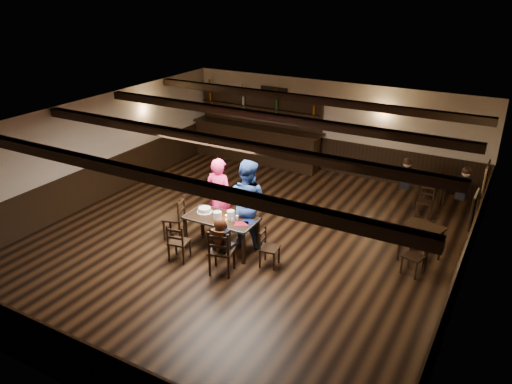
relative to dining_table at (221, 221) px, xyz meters
The scene contains 25 objects.
ground 0.91m from the dining_table, 66.07° to the left, with size 10.00×10.00×0.00m, color black.
room_shell 1.26m from the dining_table, 66.67° to the left, with size 9.02×10.02×2.71m.
dining_table is the anchor object (origin of this frame).
chair_near_left 1.03m from the dining_table, 120.49° to the right, with size 0.45×0.43×0.83m.
chair_near_right 1.02m from the dining_table, 58.28° to the right, with size 0.55×0.54×0.98m.
chair_end_left 1.14m from the dining_table, behind, with size 0.55×0.56×0.97m.
chair_end_right 1.17m from the dining_table, ahead, with size 0.40×0.42×0.80m.
chair_far_pushed 1.47m from the dining_table, 123.27° to the left, with size 0.47×0.46×0.85m.
woman_pink 0.74m from the dining_table, 125.89° to the left, with size 0.67×0.44×1.83m, color #FF3195.
man_blue 0.68m from the dining_table, 56.63° to the left, with size 0.94×0.74×1.94m, color navy.
seated_person 0.96m from the dining_table, 57.36° to the right, with size 0.32×0.48×0.78m.
cake 0.48m from the dining_table, behind, with size 0.34×0.34×0.11m.
plate_stack_a 0.19m from the dining_table, 113.60° to the right, with size 0.18×0.18×0.16m, color white.
plate_stack_b 0.28m from the dining_table, 13.92° to the left, with size 0.16×0.16×0.19m, color white.
tea_light 0.15m from the dining_table, 50.66° to the left, with size 0.04×0.04×0.06m.
salt_shaker 0.34m from the dining_table, 10.86° to the right, with size 0.03×0.03×0.08m, color silver.
pepper_shaker 0.42m from the dining_table, 14.42° to the right, with size 0.03×0.03×0.08m, color #A5A8AD.
drink_glass 0.37m from the dining_table, 13.95° to the left, with size 0.06×0.06×0.10m, color silver.
menu_red 0.52m from the dining_table, ahead, with size 0.30×0.21×0.00m, color maroon.
menu_blue 0.62m from the dining_table, 12.35° to the left, with size 0.29×0.20×0.00m, color #0D1644.
bar_counter 5.69m from the dining_table, 111.61° to the left, with size 4.37×0.70×2.20m.
back_table_a 4.15m from the dining_table, 22.89° to the left, with size 0.89×0.89×0.75m.
back_table_b 5.57m from the dining_table, 51.80° to the left, with size 0.74×0.74×0.75m.
bg_patron_left 5.13m from the dining_table, 56.74° to the left, with size 0.28×0.40×0.77m.
bg_patron_right 6.01m from the dining_table, 45.52° to the left, with size 0.29×0.42×0.79m.
Camera 1 is at (5.02, -8.43, 5.46)m, focal length 35.00 mm.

